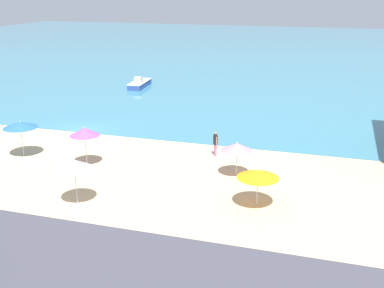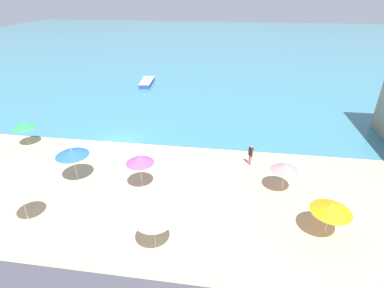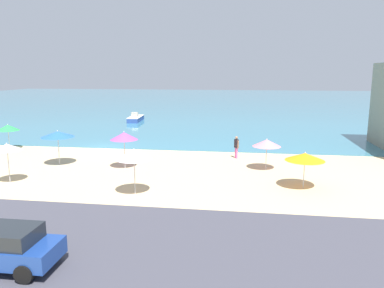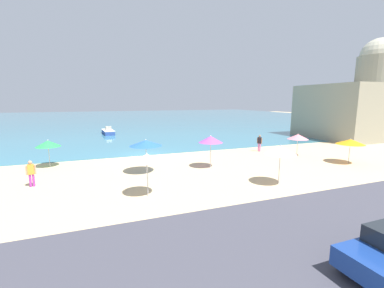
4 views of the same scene
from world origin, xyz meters
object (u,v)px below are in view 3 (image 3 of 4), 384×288
at_px(parked_car_1, 0,246).
at_px(skiff_nearshore, 136,118).
at_px(beach_umbrella_3, 7,147).
at_px(beach_umbrella_6, 58,134).
at_px(beach_umbrella_4, 124,136).
at_px(beach_umbrella_5, 8,128).
at_px(beach_umbrella_9, 134,155).
at_px(beach_umbrella_2, 305,157).
at_px(bather_1, 236,146).
at_px(beach_umbrella_0, 267,143).

height_order(parked_car_1, skiff_nearshore, parked_car_1).
bearing_deg(parked_car_1, skiff_nearshore, 100.00).
xyz_separation_m(beach_umbrella_3, beach_umbrella_6, (0.83, 4.72, 0.04)).
relative_size(beach_umbrella_4, parked_car_1, 0.64).
bearing_deg(beach_umbrella_5, beach_umbrella_9, -35.15).
xyz_separation_m(beach_umbrella_2, beach_umbrella_9, (-9.55, -2.52, 0.38)).
xyz_separation_m(beach_umbrella_6, beach_umbrella_9, (7.54, -5.74, -0.01)).
bearing_deg(beach_umbrella_6, bather_1, 17.12).
bearing_deg(skiff_nearshore, beach_umbrella_0, -54.97).
bearing_deg(bather_1, beach_umbrella_9, -118.95).
bearing_deg(bather_1, beach_umbrella_5, 178.28).
xyz_separation_m(beach_umbrella_2, skiff_nearshore, (-18.63, 27.75, -1.47)).
bearing_deg(beach_umbrella_6, beach_umbrella_0, 3.04).
bearing_deg(beach_umbrella_9, beach_umbrella_4, 113.75).
distance_m(bather_1, skiff_nearshore, 25.13).
distance_m(beach_umbrella_5, parked_car_1, 22.65).
distance_m(beach_umbrella_3, beach_umbrella_9, 8.44).
relative_size(beach_umbrella_6, skiff_nearshore, 0.50).
distance_m(beach_umbrella_9, bather_1, 11.18).
bearing_deg(beach_umbrella_4, bather_1, 28.95).
relative_size(beach_umbrella_5, bather_1, 1.28).
relative_size(beach_umbrella_4, beach_umbrella_6, 1.04).
relative_size(beach_umbrella_5, skiff_nearshore, 0.44).
height_order(beach_umbrella_0, beach_umbrella_5, beach_umbrella_5).
distance_m(beach_umbrella_4, beach_umbrella_9, 5.93).
bearing_deg(skiff_nearshore, beach_umbrella_3, -88.62).
distance_m(beach_umbrella_0, beach_umbrella_9, 10.00).
height_order(beach_umbrella_4, beach_umbrella_9, beach_umbrella_4).
bearing_deg(beach_umbrella_9, bather_1, 61.05).
height_order(beach_umbrella_0, skiff_nearshore, beach_umbrella_0).
xyz_separation_m(beach_umbrella_3, beach_umbrella_9, (8.37, -1.02, 0.03)).
height_order(beach_umbrella_3, skiff_nearshore, beach_umbrella_3).
xyz_separation_m(beach_umbrella_2, beach_umbrella_5, (-24.21, 7.80, 0.05)).
bearing_deg(parked_car_1, beach_umbrella_5, 123.32).
relative_size(beach_umbrella_0, skiff_nearshore, 0.43).
bearing_deg(beach_umbrella_3, bather_1, 32.31).
xyz_separation_m(beach_umbrella_4, beach_umbrella_9, (2.39, -5.42, -0.06)).
distance_m(beach_umbrella_0, skiff_nearshore, 29.02).
relative_size(beach_umbrella_3, bather_1, 1.41).
bearing_deg(skiff_nearshore, beach_umbrella_9, -73.30).
height_order(beach_umbrella_4, parked_car_1, beach_umbrella_4).
xyz_separation_m(beach_umbrella_3, parked_car_1, (6.14, -9.61, -1.41)).
xyz_separation_m(beach_umbrella_2, beach_umbrella_4, (-11.94, 2.90, 0.44)).
bearing_deg(beach_umbrella_3, beach_umbrella_9, -6.97).
bearing_deg(beach_umbrella_9, beach_umbrella_3, 173.03).
bearing_deg(parked_car_1, bather_1, 67.43).
distance_m(parked_car_1, skiff_nearshore, 39.46).
bearing_deg(bather_1, beach_umbrella_6, -162.88).
bearing_deg(beach_umbrella_4, skiff_nearshore, 105.08).
xyz_separation_m(beach_umbrella_5, skiff_nearshore, (5.58, 19.95, -1.53)).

